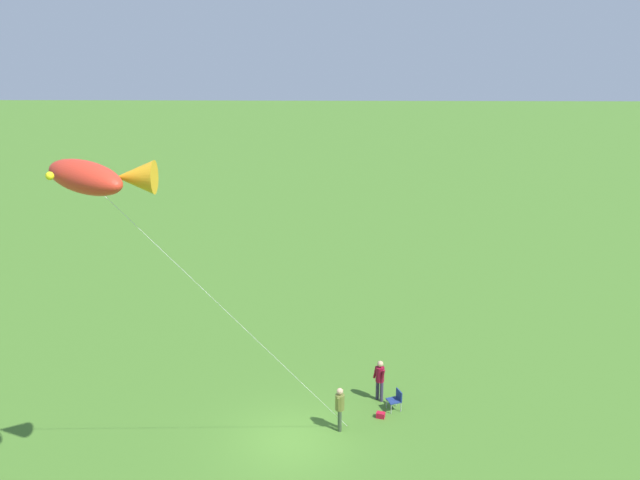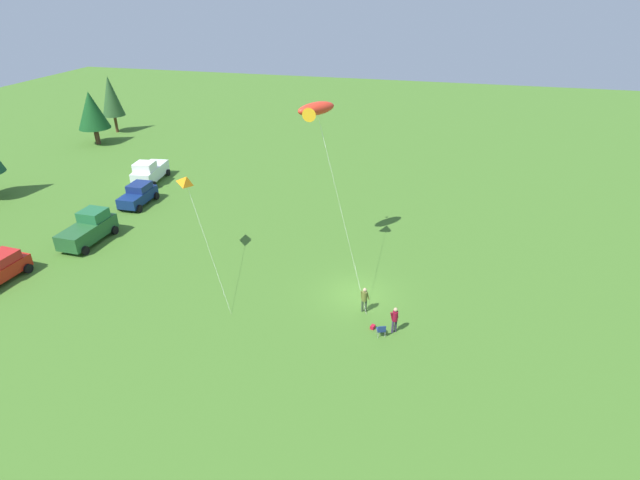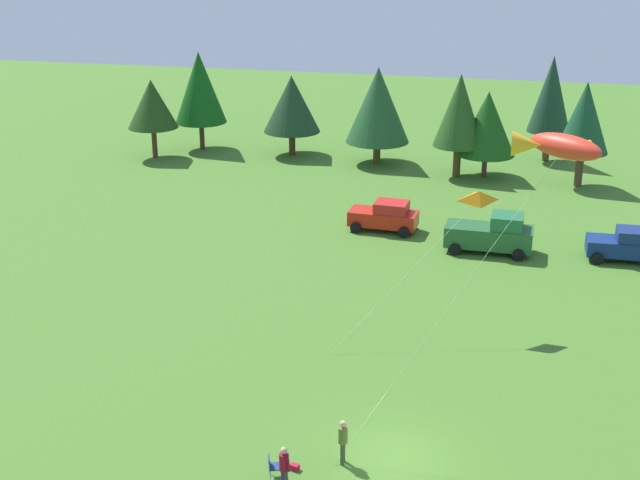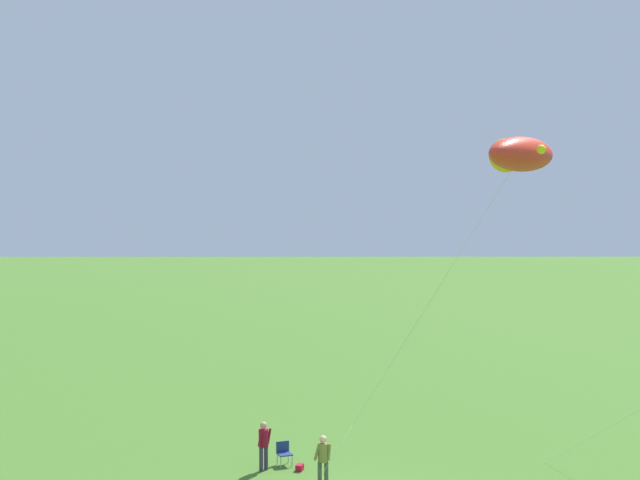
{
  "view_description": "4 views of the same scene",
  "coord_description": "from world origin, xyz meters",
  "views": [
    {
      "loc": [
        -1.34,
        23.21,
        15.89
      ],
      "look_at": [
        -1.08,
        2.53,
        8.64
      ],
      "focal_mm": 42.0,
      "sensor_mm": 36.0,
      "label": 1
    },
    {
      "loc": [
        -27.45,
        -4.37,
        18.64
      ],
      "look_at": [
        -3.36,
        1.7,
        5.59
      ],
      "focal_mm": 28.0,
      "sensor_mm": 36.0,
      "label": 2
    },
    {
      "loc": [
        3.65,
        -27.57,
        18.68
      ],
      "look_at": [
        -2.95,
        0.69,
        7.96
      ],
      "focal_mm": 50.0,
      "sensor_mm": 36.0,
      "label": 3
    },
    {
      "loc": [
        27.15,
        -0.94,
        10.56
      ],
      "look_at": [
        -2.76,
        -0.85,
        8.17
      ],
      "focal_mm": 50.0,
      "sensor_mm": 36.0,
      "label": 4
    }
  ],
  "objects": [
    {
      "name": "backpack_on_grass",
      "position": [
        -3.35,
        -1.56,
        0.11
      ],
      "size": [
        0.37,
        0.31,
        0.22
      ],
      "primitive_type": "cube",
      "rotation": [
        0.0,
        0.0,
        2.84
      ],
      "color": "#B3132A",
      "rests_on": "ground"
    },
    {
      "name": "folding_chair",
      "position": [
        -3.98,
        -2.15,
        0.49
      ],
      "size": [
        0.62,
        0.62,
        0.82
      ],
      "rotation": [
        0.0,
        0.0,
        0.36
      ],
      "color": "navy",
      "rests_on": "ground"
    },
    {
      "name": "person_spectator",
      "position": [
        -3.38,
        -2.83,
        1.02
      ],
      "size": [
        0.52,
        0.54,
        1.74
      ],
      "rotation": [
        0.0,
        0.0,
        0.75
      ],
      "color": "#352E47",
      "rests_on": "ground"
    },
    {
      "name": "kite_large_fish",
      "position": [
        4.79,
        4.1,
        10.92
      ],
      "size": [
        8.69,
        6.41,
        11.38
      ],
      "color": "red",
      "rests_on": "ground"
    },
    {
      "name": "person_kite_flyer",
      "position": [
        -1.77,
        -0.75,
        1.02
      ],
      "size": [
        0.34,
        0.58,
        1.74
      ],
      "rotation": [
        0.0,
        0.0,
        0.01
      ],
      "color": "#384930",
      "rests_on": "ground"
    }
  ]
}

